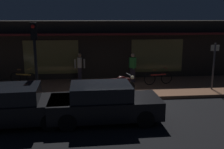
{
  "coord_description": "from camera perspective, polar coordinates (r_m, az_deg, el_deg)",
  "views": [
    {
      "loc": [
        -1.12,
        -10.36,
        3.81
      ],
      "look_at": [
        0.16,
        2.4,
        0.95
      ],
      "focal_mm": 41.23,
      "sensor_mm": 36.0,
      "label": 1
    }
  ],
  "objects": [
    {
      "name": "motorcycle",
      "position": [
        12.48,
        1.58,
        -2.12
      ],
      "size": [
        1.69,
        0.63,
        0.97
      ],
      "color": "black",
      "rests_on": "sidewalk_slab"
    },
    {
      "name": "parked_car_far",
      "position": [
        9.97,
        -21.42,
        -6.49
      ],
      "size": [
        4.2,
        2.02,
        1.42
      ],
      "color": "black",
      "rests_on": "ground_plane"
    },
    {
      "name": "bicycle_extra",
      "position": [
        14.52,
        10.21,
        -0.78
      ],
      "size": [
        1.65,
        0.42,
        0.91
      ],
      "color": "black",
      "rests_on": "sidewalk_slab"
    },
    {
      "name": "parked_car_across",
      "position": [
        9.62,
        -1.85,
        -6.28
      ],
      "size": [
        4.13,
        1.83,
        1.42
      ],
      "color": "black",
      "rests_on": "ground_plane"
    },
    {
      "name": "bicycle_parked",
      "position": [
        15.15,
        -19.03,
        -0.72
      ],
      "size": [
        1.58,
        0.63,
        0.91
      ],
      "color": "black",
      "rests_on": "sidewalk_slab"
    },
    {
      "name": "sidewalk_slab",
      "position": [
        13.92,
        -0.88,
        -2.99
      ],
      "size": [
        18.0,
        4.0,
        0.15
      ],
      "primitive_type": "cube",
      "color": "brown",
      "rests_on": "ground_plane"
    },
    {
      "name": "person_photographer",
      "position": [
        14.87,
        -7.16,
        1.69
      ],
      "size": [
        0.61,
        0.39,
        1.67
      ],
      "color": "#28232D",
      "rests_on": "sidewalk_slab"
    },
    {
      "name": "person_bystander",
      "position": [
        14.75,
        4.57,
        1.66
      ],
      "size": [
        0.39,
        0.61,
        1.67
      ],
      "color": "#28232D",
      "rests_on": "sidewalk_slab"
    },
    {
      "name": "sign_post",
      "position": [
        14.14,
        21.63,
        2.32
      ],
      "size": [
        0.44,
        0.09,
        2.4
      ],
      "color": "#47474C",
      "rests_on": "sidewalk_slab"
    },
    {
      "name": "traffic_light_pole",
      "position": [
        11.32,
        -16.73,
        5.27
      ],
      "size": [
        0.24,
        0.33,
        3.6
      ],
      "color": "black",
      "rests_on": "ground_plane"
    },
    {
      "name": "ground_plane",
      "position": [
        11.1,
        0.44,
        -7.51
      ],
      "size": [
        60.0,
        60.0,
        0.0
      ],
      "primitive_type": "plane",
      "color": "black"
    },
    {
      "name": "storefront_building",
      "position": [
        16.91,
        -1.87,
        5.75
      ],
      "size": [
        18.0,
        3.3,
        3.6
      ],
      "color": "black",
      "rests_on": "ground_plane"
    }
  ]
}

